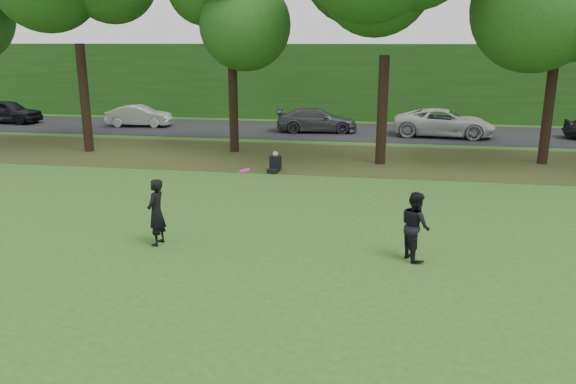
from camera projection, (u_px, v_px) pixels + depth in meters
The scene contains 9 objects.
ground at pixel (206, 264), 13.51m from camera, with size 120.00×120.00×0.00m, color #28581B.
leaf_litter at pixel (293, 157), 25.88m from camera, with size 60.00×7.00×0.01m, color #412F17.
street at pixel (314, 131), 33.49m from camera, with size 70.00×7.00×0.02m, color black.
far_hedge at pixel (325, 81), 38.56m from camera, with size 70.00×3.00×5.00m, color #244B15.
player_left at pixel (156, 212), 14.59m from camera, with size 0.65×0.42×1.77m, color black.
player_right at pixel (415, 226), 13.62m from camera, with size 0.83×0.64×1.70m, color black.
parked_cars at pixel (313, 120), 32.83m from camera, with size 40.28×3.18×1.52m.
frisbee at pixel (245, 170), 13.85m from camera, with size 0.30×0.30×0.10m.
seated_person at pixel (275, 164), 22.97m from camera, with size 0.49×0.77×0.83m.
Camera 1 is at (4.07, -12.08, 5.20)m, focal length 35.00 mm.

